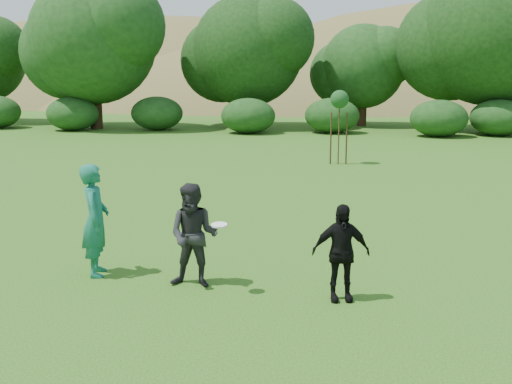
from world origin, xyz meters
TOP-DOWN VIEW (x-y plane):
  - ground at (0.00, 0.00)m, footprint 120.00×120.00m
  - player_teal at (-2.58, 0.40)m, footprint 0.67×0.85m
  - player_grey at (-0.67, 0.03)m, footprint 0.92×0.73m
  - player_black at (1.82, -0.31)m, footprint 1.00×0.56m
  - frisbee at (-0.17, -0.30)m, footprint 0.27×0.27m
  - sapling at (1.67, 14.49)m, footprint 0.70×0.70m
  - hillside at (-0.56, 68.45)m, footprint 150.00×72.00m
  - tree_row at (3.23, 28.68)m, footprint 53.92×10.38m

SIDE VIEW (x-z plane):
  - hillside at x=-0.56m, z-range -37.97..14.03m
  - ground at x=0.00m, z-range 0.00..0.00m
  - player_black at x=1.82m, z-range 0.00..1.60m
  - player_grey at x=-0.67m, z-range 0.00..1.81m
  - player_teal at x=-2.58m, z-range 0.00..2.05m
  - frisbee at x=-0.17m, z-range 1.17..1.22m
  - sapling at x=1.67m, z-range 0.99..3.84m
  - tree_row at x=3.23m, z-range 0.06..9.69m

